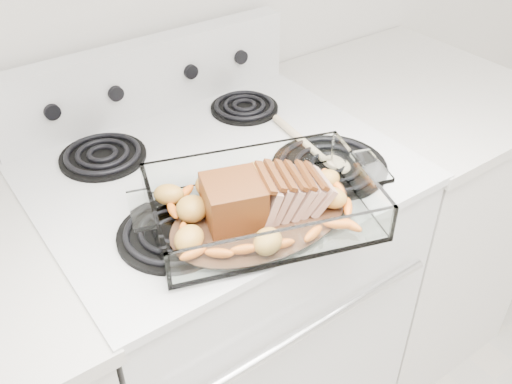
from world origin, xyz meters
TOP-DOWN VIEW (x-y plane):
  - electric_range at (0.00, 1.66)m, footprint 0.78×0.70m
  - counter_right at (0.67, 1.66)m, footprint 0.58×0.68m
  - baking_dish at (-0.03, 1.43)m, footprint 0.41×0.27m
  - pork_roast at (-0.05, 1.43)m, footprint 0.24×0.11m
  - roast_vegetables at (-0.04, 1.47)m, footprint 0.35×0.19m
  - wooden_spoon at (0.20, 1.54)m, footprint 0.06×0.27m

SIDE VIEW (x-z plane):
  - counter_right at x=0.67m, z-range 0.00..0.93m
  - electric_range at x=0.00m, z-range -0.08..1.04m
  - wooden_spoon at x=0.20m, z-range 0.94..0.95m
  - baking_dish at x=-0.03m, z-range 0.93..1.00m
  - roast_vegetables at x=-0.04m, z-range 0.95..0.99m
  - pork_roast at x=-0.05m, z-range 0.95..1.04m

